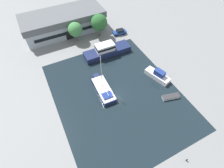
{
  "coord_description": "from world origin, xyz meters",
  "views": [
    {
      "loc": [
        -12.5,
        -22.05,
        34.54
      ],
      "look_at": [
        0.0,
        2.68,
        1.0
      ],
      "focal_mm": 28.0,
      "sensor_mm": 36.0,
      "label": 1
    }
  ],
  "objects_px": {
    "quay_tree_near_building": "(75,30)",
    "warehouse_building": "(64,22)",
    "parked_car": "(120,32)",
    "sailboat_moored": "(103,89)",
    "cabin_boat": "(158,75)",
    "quay_tree_by_water": "(99,23)",
    "motor_cruiser": "(107,51)",
    "small_dinghy": "(171,97)"
  },
  "relations": [
    {
      "from": "motor_cruiser",
      "to": "cabin_boat",
      "type": "height_order",
      "value": "motor_cruiser"
    },
    {
      "from": "quay_tree_near_building",
      "to": "motor_cruiser",
      "type": "xyz_separation_m",
      "value": [
        5.7,
        -10.14,
        -2.8
      ]
    },
    {
      "from": "quay_tree_near_building",
      "to": "parked_car",
      "type": "height_order",
      "value": "quay_tree_near_building"
    },
    {
      "from": "parked_car",
      "to": "sailboat_moored",
      "type": "relative_size",
      "value": 0.42
    },
    {
      "from": "quay_tree_by_water",
      "to": "motor_cruiser",
      "type": "height_order",
      "value": "quay_tree_by_water"
    },
    {
      "from": "warehouse_building",
      "to": "motor_cruiser",
      "type": "relative_size",
      "value": 1.87
    },
    {
      "from": "quay_tree_by_water",
      "to": "sailboat_moored",
      "type": "xyz_separation_m",
      "value": [
        -8.71,
        -21.33,
        -4.25
      ]
    },
    {
      "from": "parked_car",
      "to": "sailboat_moored",
      "type": "xyz_separation_m",
      "value": [
        -15.05,
        -19.29,
        -0.2
      ]
    },
    {
      "from": "quay_tree_near_building",
      "to": "sailboat_moored",
      "type": "xyz_separation_m",
      "value": [
        -1.08,
        -22.2,
        -3.51
      ]
    },
    {
      "from": "parked_car",
      "to": "cabin_boat",
      "type": "bearing_deg",
      "value": -175.1
    },
    {
      "from": "quay_tree_by_water",
      "to": "small_dinghy",
      "type": "xyz_separation_m",
      "value": [
        4.86,
        -30.52,
        -4.52
      ]
    },
    {
      "from": "warehouse_building",
      "to": "small_dinghy",
      "type": "relative_size",
      "value": 5.92
    },
    {
      "from": "sailboat_moored",
      "to": "motor_cruiser",
      "type": "bearing_deg",
      "value": 62.75
    },
    {
      "from": "quay_tree_by_water",
      "to": "warehouse_building",
      "type": "bearing_deg",
      "value": 138.43
    },
    {
      "from": "parked_car",
      "to": "cabin_boat",
      "type": "relative_size",
      "value": 0.65
    },
    {
      "from": "warehouse_building",
      "to": "motor_cruiser",
      "type": "distance_m",
      "value": 19.05
    },
    {
      "from": "quay_tree_near_building",
      "to": "parked_car",
      "type": "distance_m",
      "value": 14.65
    },
    {
      "from": "small_dinghy",
      "to": "warehouse_building",
      "type": "bearing_deg",
      "value": 34.05
    },
    {
      "from": "sailboat_moored",
      "to": "small_dinghy",
      "type": "bearing_deg",
      "value": -32.05
    },
    {
      "from": "quay_tree_by_water",
      "to": "small_dinghy",
      "type": "distance_m",
      "value": 31.23
    },
    {
      "from": "quay_tree_near_building",
      "to": "parked_car",
      "type": "xyz_separation_m",
      "value": [
        13.97,
        -2.91,
        -3.31
      ]
    },
    {
      "from": "sailboat_moored",
      "to": "warehouse_building",
      "type": "bearing_deg",
      "value": 93.13
    },
    {
      "from": "quay_tree_near_building",
      "to": "motor_cruiser",
      "type": "distance_m",
      "value": 11.96
    },
    {
      "from": "motor_cruiser",
      "to": "cabin_boat",
      "type": "xyz_separation_m",
      "value": [
        7.72,
        -14.58,
        -0.35
      ]
    },
    {
      "from": "motor_cruiser",
      "to": "small_dinghy",
      "type": "height_order",
      "value": "motor_cruiser"
    },
    {
      "from": "sailboat_moored",
      "to": "motor_cruiser",
      "type": "height_order",
      "value": "sailboat_moored"
    },
    {
      "from": "warehouse_building",
      "to": "small_dinghy",
      "type": "bearing_deg",
      "value": -70.14
    },
    {
      "from": "quay_tree_near_building",
      "to": "motor_cruiser",
      "type": "height_order",
      "value": "quay_tree_near_building"
    },
    {
      "from": "parked_car",
      "to": "quay_tree_by_water",
      "type": "bearing_deg",
      "value": 78.49
    },
    {
      "from": "warehouse_building",
      "to": "quay_tree_near_building",
      "type": "relative_size",
      "value": 4.15
    },
    {
      "from": "quay_tree_near_building",
      "to": "warehouse_building",
      "type": "bearing_deg",
      "value": 102.45
    },
    {
      "from": "sailboat_moored",
      "to": "cabin_boat",
      "type": "bearing_deg",
      "value": -7.79
    },
    {
      "from": "warehouse_building",
      "to": "quay_tree_near_building",
      "type": "xyz_separation_m",
      "value": [
        1.62,
        -7.35,
        0.92
      ]
    },
    {
      "from": "warehouse_building",
      "to": "motor_cruiser",
      "type": "height_order",
      "value": "warehouse_building"
    },
    {
      "from": "quay_tree_near_building",
      "to": "small_dinghy",
      "type": "distance_m",
      "value": 33.99
    },
    {
      "from": "parked_car",
      "to": "sailboat_moored",
      "type": "bearing_deg",
      "value": 148.4
    },
    {
      "from": "cabin_boat",
      "to": "warehouse_building",
      "type": "bearing_deg",
      "value": 97.67
    },
    {
      "from": "motor_cruiser",
      "to": "cabin_boat",
      "type": "bearing_deg",
      "value": -150.86
    },
    {
      "from": "motor_cruiser",
      "to": "small_dinghy",
      "type": "xyz_separation_m",
      "value": [
        6.79,
        -21.25,
        -0.98
      ]
    },
    {
      "from": "small_dinghy",
      "to": "cabin_boat",
      "type": "relative_size",
      "value": 0.62
    },
    {
      "from": "sailboat_moored",
      "to": "cabin_boat",
      "type": "height_order",
      "value": "sailboat_moored"
    },
    {
      "from": "parked_car",
      "to": "cabin_boat",
      "type": "xyz_separation_m",
      "value": [
        -0.56,
        -21.81,
        0.16
      ]
    }
  ]
}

